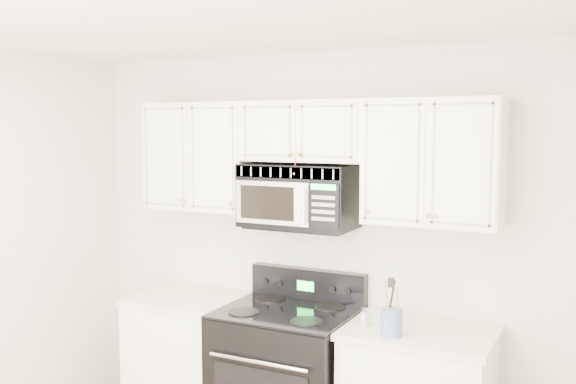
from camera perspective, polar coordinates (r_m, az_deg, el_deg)
The scene contains 8 objects.
room at distance 2.91m, azimuth -11.81°, elevation -10.27°, with size 3.51×3.51×2.61m.
base_cabinet_left at distance 4.74m, azimuth -8.19°, elevation -14.99°, with size 0.86×0.65×0.92m.
range at distance 4.32m, azimuth -0.03°, elevation -16.17°, with size 0.84×0.76×1.14m.
upper_cabinets at distance 4.16m, azimuth 1.77°, elevation 3.48°, with size 2.44×0.37×0.75m.
microwave at distance 4.18m, azimuth 0.93°, elevation -0.33°, with size 0.74×0.42×0.41m.
utensil_crock at distance 3.76m, azimuth 9.18°, elevation -11.28°, with size 0.12×0.12×0.33m.
shaker_salt at distance 3.92m, azimuth 6.82°, elevation -10.96°, with size 0.05×0.05×0.11m.
shaker_pepper at distance 3.93m, azimuth 9.09°, elevation -11.08°, with size 0.04×0.04×0.09m.
Camera 1 is at (1.76, -2.18, 2.10)m, focal length 40.00 mm.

